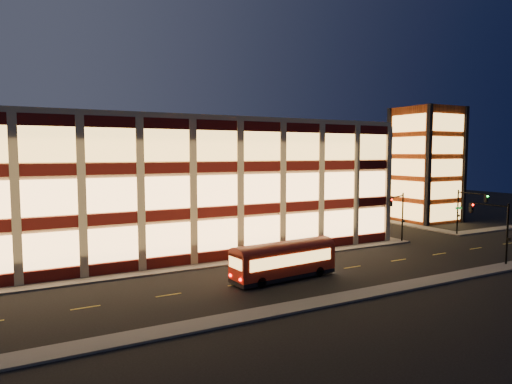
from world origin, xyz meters
TOP-DOWN VIEW (x-y plane):
  - ground at (0.00, 0.00)m, footprint 200.00×200.00m
  - sidewalk_office_south at (-3.00, 1.00)m, footprint 54.00×2.00m
  - sidewalk_office_east at (23.00, 17.00)m, footprint 2.00×30.00m
  - sidewalk_tower_south at (40.00, 1.00)m, footprint 14.00×2.00m
  - sidewalk_tower_west at (34.00, 17.00)m, footprint 2.00×30.00m
  - sidewalk_near at (0.00, -13.00)m, footprint 100.00×2.00m
  - office_building at (-2.91, 16.91)m, footprint 50.45×30.45m
  - stair_tower at (39.95, 11.95)m, footprint 8.60×8.60m
  - traffic_signal_far at (22.21, 0.24)m, footprint 3.79×1.87m
  - traffic_signal_right at (33.50, -0.62)m, footprint 1.20×4.37m
  - traffic_signal_near at (23.50, -11.03)m, footprint 0.32×4.45m
  - trolley_bus at (2.12, -6.34)m, footprint 9.82×3.28m

SIDE VIEW (x-z plane):
  - ground at x=0.00m, z-range 0.00..0.00m
  - sidewalk_office_south at x=-3.00m, z-range 0.00..0.15m
  - sidewalk_office_east at x=23.00m, z-range 0.00..0.15m
  - sidewalk_tower_south at x=40.00m, z-range 0.00..0.15m
  - sidewalk_tower_west at x=34.00m, z-range 0.00..0.15m
  - sidewalk_near at x=0.00m, z-range 0.00..0.15m
  - trolley_bus at x=2.12m, z-range 0.18..3.44m
  - traffic_signal_right at x=33.50m, z-range 1.10..7.10m
  - traffic_signal_far at x=22.21m, z-range 1.11..7.11m
  - traffic_signal_near at x=23.50m, z-range 1.13..7.13m
  - office_building at x=-2.91m, z-range 0.00..14.50m
  - stair_tower at x=39.95m, z-range -0.01..17.99m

